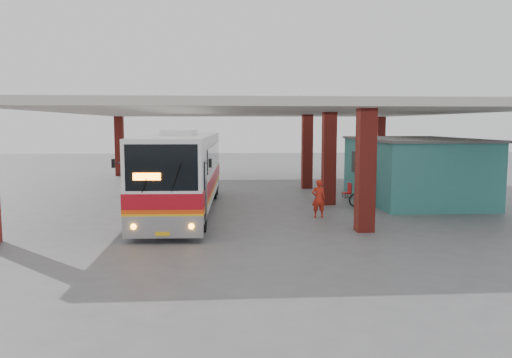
{
  "coord_description": "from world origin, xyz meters",
  "views": [
    {
      "loc": [
        -2.07,
        -20.16,
        3.81
      ],
      "look_at": [
        -0.66,
        0.0,
        1.57
      ],
      "focal_mm": 35.0,
      "sensor_mm": 36.0,
      "label": 1
    }
  ],
  "objects_px": {
    "pedestrian": "(318,199)",
    "coach_bus": "(184,171)",
    "motorcycle": "(368,196)",
    "red_chair": "(348,191)"
  },
  "relations": [
    {
      "from": "coach_bus",
      "to": "motorcycle",
      "type": "bearing_deg",
      "value": 6.72
    },
    {
      "from": "coach_bus",
      "to": "pedestrian",
      "type": "distance_m",
      "value": 5.95
    },
    {
      "from": "pedestrian",
      "to": "coach_bus",
      "type": "bearing_deg",
      "value": -18.68
    },
    {
      "from": "motorcycle",
      "to": "pedestrian",
      "type": "height_order",
      "value": "pedestrian"
    },
    {
      "from": "motorcycle",
      "to": "red_chair",
      "type": "xyz_separation_m",
      "value": [
        -0.18,
        2.98,
        -0.16
      ]
    },
    {
      "from": "pedestrian",
      "to": "motorcycle",
      "type": "bearing_deg",
      "value": -139.05
    },
    {
      "from": "coach_bus",
      "to": "pedestrian",
      "type": "bearing_deg",
      "value": -15.99
    },
    {
      "from": "motorcycle",
      "to": "pedestrian",
      "type": "distance_m",
      "value": 3.78
    },
    {
      "from": "motorcycle",
      "to": "pedestrian",
      "type": "xyz_separation_m",
      "value": [
        -2.83,
        -2.5,
        0.28
      ]
    },
    {
      "from": "pedestrian",
      "to": "red_chair",
      "type": "relative_size",
      "value": 2.08
    }
  ]
}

